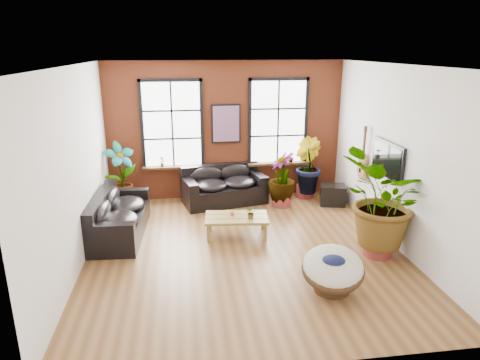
# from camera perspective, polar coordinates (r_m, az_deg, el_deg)

# --- Properties ---
(room) EXTENTS (6.04, 6.54, 3.54)m
(room) POSITION_cam_1_polar(r_m,az_deg,el_deg) (8.00, 0.44, 2.44)
(room) COLOR brown
(room) RESTS_ON ground
(sofa_back) EXTENTS (2.20, 1.41, 0.94)m
(sofa_back) POSITION_cam_1_polar(r_m,az_deg,el_deg) (10.87, -2.23, -0.83)
(sofa_back) COLOR black
(sofa_back) RESTS_ON ground
(sofa_left) EXTENTS (1.08, 2.32, 0.90)m
(sofa_left) POSITION_cam_1_polar(r_m,az_deg,el_deg) (9.33, -16.08, -4.73)
(sofa_left) COLOR black
(sofa_left) RESTS_ON ground
(coffee_table) EXTENTS (1.37, 0.87, 0.50)m
(coffee_table) POSITION_cam_1_polar(r_m,az_deg,el_deg) (8.97, -0.46, -5.16)
(coffee_table) COLOR olive
(coffee_table) RESTS_ON ground
(papasan_chair) EXTENTS (1.25, 1.25, 0.75)m
(papasan_chair) POSITION_cam_1_polar(r_m,az_deg,el_deg) (7.17, 12.27, -11.54)
(papasan_chair) COLOR #3E2816
(papasan_chair) RESTS_ON ground
(poster) EXTENTS (0.74, 0.06, 0.98)m
(poster) POSITION_cam_1_polar(r_m,az_deg,el_deg) (10.91, -1.87, 7.51)
(poster) COLOR black
(poster) RESTS_ON room
(tv_wall_unit) EXTENTS (0.13, 1.86, 1.20)m
(tv_wall_unit) POSITION_cam_1_polar(r_m,az_deg,el_deg) (9.34, 18.15, 2.43)
(tv_wall_unit) COLOR black
(tv_wall_unit) RESTS_ON room
(media_box) EXTENTS (0.71, 0.64, 0.50)m
(media_box) POSITION_cam_1_polar(r_m,az_deg,el_deg) (11.00, 12.23, -1.93)
(media_box) COLOR black
(media_box) RESTS_ON ground
(pot_back_left) EXTENTS (0.61, 0.61, 0.39)m
(pot_back_left) POSITION_cam_1_polar(r_m,az_deg,el_deg) (10.93, -15.11, -2.60)
(pot_back_left) COLOR maroon
(pot_back_left) RESTS_ON ground
(pot_back_right) EXTENTS (0.51, 0.51, 0.33)m
(pot_back_right) POSITION_cam_1_polar(r_m,az_deg,el_deg) (11.43, 8.65, -1.45)
(pot_back_right) COLOR maroon
(pot_back_right) RESTS_ON ground
(pot_right_wall) EXTENTS (0.69, 0.69, 0.40)m
(pot_right_wall) POSITION_cam_1_polar(r_m,az_deg,el_deg) (8.62, 17.93, -8.30)
(pot_right_wall) COLOR maroon
(pot_right_wall) RESTS_ON ground
(pot_mid) EXTENTS (0.51, 0.51, 0.35)m
(pot_mid) POSITION_cam_1_polar(r_m,az_deg,el_deg) (10.74, 5.60, -2.51)
(pot_mid) COLOR maroon
(pot_mid) RESTS_ON ground
(floor_plant_back_left) EXTENTS (0.96, 0.89, 1.50)m
(floor_plant_back_left) POSITION_cam_1_polar(r_m,az_deg,el_deg) (10.72, -15.57, 0.96)
(floor_plant_back_left) COLOR #1A3C10
(floor_plant_back_left) RESTS_ON ground
(floor_plant_back_right) EXTENTS (0.81, 0.92, 1.44)m
(floor_plant_back_right) POSITION_cam_1_polar(r_m,az_deg,el_deg) (11.22, 8.91, 1.94)
(floor_plant_back_right) COLOR #1A3C10
(floor_plant_back_right) RESTS_ON ground
(floor_plant_right_wall) EXTENTS (2.18, 2.21, 1.86)m
(floor_plant_right_wall) POSITION_cam_1_polar(r_m,az_deg,el_deg) (8.29, 18.68, -2.73)
(floor_plant_right_wall) COLOR #1A3C10
(floor_plant_right_wall) RESTS_ON ground
(floor_plant_mid) EXTENTS (0.74, 0.74, 1.22)m
(floor_plant_mid) POSITION_cam_1_polar(r_m,az_deg,el_deg) (10.56, 5.62, 0.41)
(floor_plant_mid) COLOR #1A3C10
(floor_plant_mid) RESTS_ON ground
(table_plant) EXTENTS (0.24, 0.22, 0.24)m
(table_plant) POSITION_cam_1_polar(r_m,az_deg,el_deg) (8.83, 1.49, -4.38)
(table_plant) COLOR #1A3C10
(table_plant) RESTS_ON coffee_table
(sill_plant_left) EXTENTS (0.17, 0.17, 0.27)m
(sill_plant_left) POSITION_cam_1_polar(r_m,az_deg,el_deg) (11.00, -10.38, 2.45)
(sill_plant_left) COLOR #1A3C10
(sill_plant_left) RESTS_ON room
(sill_plant_right) EXTENTS (0.19, 0.19, 0.27)m
(sill_plant_right) POSITION_cam_1_polar(r_m,az_deg,el_deg) (11.35, 6.78, 3.06)
(sill_plant_right) COLOR #1A3C10
(sill_plant_right) RESTS_ON room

